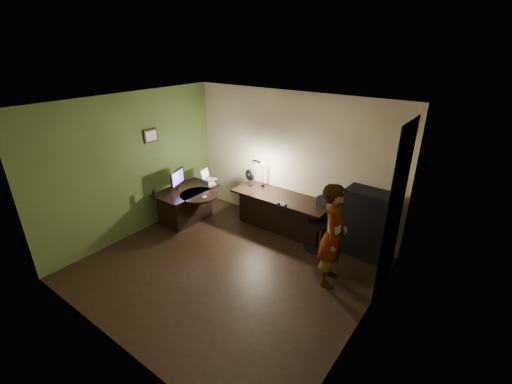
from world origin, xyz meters
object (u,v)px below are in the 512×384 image
Objects in this scene: desk_right at (281,213)px; person at (333,235)px; cabinet at (367,224)px; desk_left at (187,205)px; monitor at (177,183)px; office_chair at (321,223)px.

person is (1.49, -0.89, 0.46)m from desk_right.
cabinet is at bearing 5.21° from desk_right.
desk_left is at bearing -162.25° from cabinet.
monitor is 0.47× the size of office_chair.
desk_right is 1.70m from cabinet.
cabinet reaches higher than desk_right.
desk_right is 1.20× the size of person.
office_chair reaches higher than monitor.
desk_right is 2.19m from monitor.
office_chair is at bearing -159.12° from cabinet.
desk_left is at bearing 10.71° from monitor.
desk_right is at bearing -169.98° from office_chair.
cabinet is 0.74× the size of person.
person is at bearing -0.90° from desk_left.
desk_right reaches higher than desk_left.
desk_left is 1.19× the size of office_chair.
monitor is at bearing -149.60° from desk_left.
desk_left is 0.62× the size of desk_right.
office_chair is 1.01m from person.
person reaches higher than monitor.
cabinet is 0.79m from office_chair.
cabinet is at bearing -3.17° from monitor.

